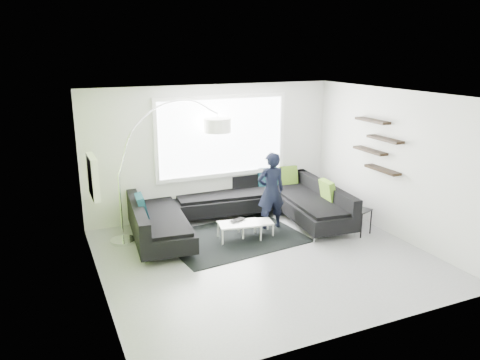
# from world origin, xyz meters

# --- Properties ---
(ground) EXTENTS (5.50, 5.50, 0.00)m
(ground) POSITION_xyz_m (0.00, 0.00, 0.00)
(ground) COLOR gray
(ground) RESTS_ON ground
(room_shell) EXTENTS (5.54, 5.04, 2.82)m
(room_shell) POSITION_xyz_m (0.04, 0.21, 1.81)
(room_shell) COLOR silver
(room_shell) RESTS_ON ground
(sectional_sofa) EXTENTS (4.37, 2.94, 0.89)m
(sectional_sofa) POSITION_xyz_m (0.10, 1.45, 0.39)
(sectional_sofa) COLOR black
(sectional_sofa) RESTS_ON ground
(rug) EXTENTS (2.72, 2.11, 0.01)m
(rug) POSITION_xyz_m (-0.16, 0.98, 0.01)
(rug) COLOR black
(rug) RESTS_ON ground
(coffee_table) EXTENTS (1.09, 0.74, 0.33)m
(coffee_table) POSITION_xyz_m (0.10, 0.92, 0.16)
(coffee_table) COLOR silver
(coffee_table) RESTS_ON ground
(arc_lamp) EXTENTS (2.50, 1.09, 2.59)m
(arc_lamp) POSITION_xyz_m (-2.14, 1.65, 1.29)
(arc_lamp) COLOR white
(arc_lamp) RESTS_ON ground
(side_table) EXTENTS (0.47, 0.47, 0.51)m
(side_table) POSITION_xyz_m (2.17, 0.21, 0.25)
(side_table) COLOR black
(side_table) RESTS_ON ground
(person) EXTENTS (0.64, 0.48, 1.57)m
(person) POSITION_xyz_m (0.73, 1.18, 0.78)
(person) COLOR black
(person) RESTS_ON ground
(laptop) EXTENTS (0.48, 0.44, 0.03)m
(laptop) POSITION_xyz_m (-0.06, 0.96, 0.34)
(laptop) COLOR black
(laptop) RESTS_ON coffee_table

